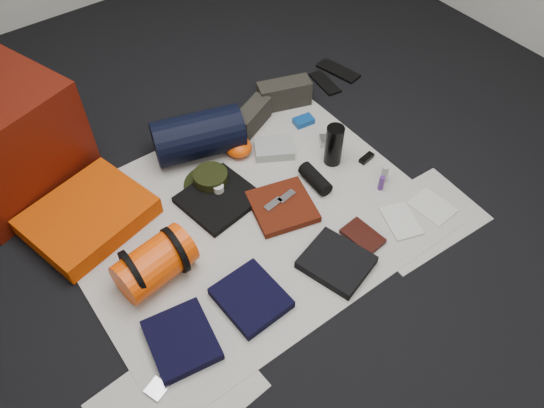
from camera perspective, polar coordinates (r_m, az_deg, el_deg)
floor at (r=2.54m, az=-2.69°, el=-1.45°), size 4.50×4.50×0.02m
newspaper_mat at (r=2.53m, az=-2.70°, el=-1.26°), size 1.60×1.30×0.01m
newspaper_sheet_front_left at (r=2.13m, az=-10.14°, el=-19.62°), size 0.61×0.44×0.00m
newspaper_sheet_front_right at (r=2.61m, az=15.57°, el=-1.46°), size 0.60×0.43×0.00m
red_cabinet at (r=2.80m, az=-27.15°, el=5.95°), size 0.76×0.70×0.52m
sleeping_pad at (r=2.60m, az=-19.15°, el=-1.26°), size 0.62×0.55×0.10m
stuff_sack at (r=2.30m, az=-12.49°, el=-6.24°), size 0.35×0.24×0.19m
sack_strap_left at (r=2.28m, az=-14.74°, el=-7.27°), size 0.02×0.22×0.22m
sack_strap_right at (r=2.31m, az=-10.37°, el=-4.89°), size 0.03×0.22×0.22m
navy_duffel at (r=2.76m, az=-7.94°, el=7.32°), size 0.50×0.36×0.24m
boonie_brim at (r=2.66m, az=-6.52°, el=2.13°), size 0.29×0.29×0.01m
boonie_crown at (r=2.63m, az=-6.60°, el=2.73°), size 0.17×0.17×0.07m
hiking_boot_left at (r=2.92m, az=-2.17°, el=9.32°), size 0.28×0.19×0.13m
hiking_boot_right at (r=3.06m, az=1.32°, el=11.77°), size 0.32×0.20×0.15m
flip_flop_left at (r=3.27m, az=5.70°, el=12.84°), size 0.12×0.24×0.01m
flip_flop_right at (r=3.38m, az=7.14°, el=14.03°), size 0.15×0.28×0.01m
trousers_navy_a at (r=2.18m, az=-9.71°, el=-14.23°), size 0.29×0.32×0.04m
trousers_navy_b at (r=2.24m, az=-2.27°, el=-10.05°), size 0.26×0.29×0.04m
trousers_charcoal at (r=2.35m, az=6.94°, el=-6.23°), size 0.31×0.34×0.04m
black_tshirt at (r=2.58m, az=-5.73°, el=0.59°), size 0.38×0.36×0.03m
red_shirt at (r=2.53m, az=1.13°, el=-0.27°), size 0.35×0.35×0.04m
orange_stuff_sack at (r=2.78m, az=-3.61°, el=6.11°), size 0.17×0.17×0.09m
first_aid_pouch at (r=2.79m, az=0.22°, el=6.01°), size 0.25×0.23×0.05m
water_bottle at (r=2.70m, az=6.68°, el=6.31°), size 0.10×0.10×0.23m
speaker at (r=2.63m, az=4.67°, el=2.72°), size 0.08×0.19×0.07m
compact_camera at (r=2.86m, az=6.27°, el=6.80°), size 0.13×0.11×0.04m
cyan_case at (r=2.97m, az=3.41°, el=8.92°), size 0.12×0.08×0.03m
toiletry_purple at (r=2.66m, az=11.69°, el=2.23°), size 0.03×0.03×0.08m
toiletry_clear at (r=2.69m, az=12.01°, el=3.19°), size 0.04×0.04×0.10m
paperback_book at (r=2.46m, az=9.72°, el=-3.44°), size 0.14×0.19×0.03m
map_booklet at (r=2.57m, az=13.71°, el=-1.79°), size 0.20×0.24×0.01m
map_printout at (r=2.67m, az=16.86°, el=-0.28°), size 0.17×0.21×0.01m
sunglasses at (r=2.81m, az=10.13°, el=4.88°), size 0.09×0.05×0.02m
key_cluster at (r=2.14m, az=-12.28°, el=-18.87°), size 0.09×0.09×0.01m
tape_roll at (r=2.58m, az=-5.77°, el=1.70°), size 0.05×0.05×0.04m
energy_bar_a at (r=2.51m, az=0.13°, el=-0.03°), size 0.10×0.05×0.01m
energy_bar_b at (r=2.54m, az=1.58°, el=0.79°), size 0.10×0.05×0.01m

